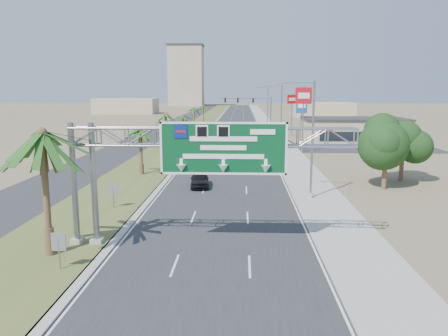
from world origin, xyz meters
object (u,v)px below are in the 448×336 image
Objects in this scene: car_left_lane at (200,179)px; pole_sign_red_far at (292,103)px; sign_gantry at (197,146)px; car_mid_lane at (218,157)px; car_far at (223,127)px; signal_mast at (260,113)px; store_building at (353,130)px; pole_sign_red_near at (304,100)px; car_right_lane at (260,130)px; pole_sign_blue at (302,107)px; palm_near at (42,134)px.

car_left_lane is 51.51m from pole_sign_red_far.
sign_gantry is 31.59m from car_mid_lane.
car_far is at bearing 88.51° from car_mid_lane.
pole_sign_red_far reaches higher than car_far.
car_far is at bearing 118.46° from signal_mast.
car_left_lane is (-7.69, -45.70, -4.11)m from signal_mast.
sign_gantry is 3.96× the size of car_mid_lane.
sign_gantry is at bearing -112.36° from store_building.
pole_sign_red_near is (12.08, 9.40, 7.11)m from car_mid_lane.
pole_sign_red_near reaches higher than store_building.
pole_sign_red_far reaches higher than sign_gantry.
car_mid_lane is at bearing 90.81° from sign_gantry.
store_building is at bearing -35.93° from car_far.
signal_mast is 9.02m from car_right_lane.
store_building is at bearing -42.49° from pole_sign_red_far.
car_left_lane is (-24.52, -39.72, -1.26)m from store_building.
car_left_lane is at bearing 95.09° from sign_gantry.
signal_mast is 7.64m from pole_sign_red_far.
car_left_lane is at bearing -97.25° from car_mid_lane.
car_far is 26.22m from pole_sign_blue.
palm_near is 0.85× the size of pole_sign_red_near.
car_left_lane reaches higher than car_far.
pole_sign_red_near is 1.16× the size of pole_sign_red_far.
car_right_lane is at bearing 87.65° from signal_mast.
pole_sign_red_far is (14.69, -11.57, 6.04)m from car_far.
car_right_lane is at bearing 84.65° from sign_gantry.
car_far is 0.58× the size of pole_sign_blue.
store_building is at bearing 67.64° from sign_gantry.
pole_sign_blue reaches higher than signal_mast.
car_left_lane is 0.90× the size of car_right_lane.
sign_gantry is 3.50× the size of car_far.
pole_sign_red_far reaches higher than car_left_lane.
car_mid_lane reaches higher than car_far.
store_building is (23.06, 56.07, -4.06)m from sign_gantry.
sign_gantry reaches higher than car_right_lane.
car_mid_lane is 0.89× the size of car_right_lane.
car_right_lane is at bearing 76.25° from car_left_lane.
pole_sign_blue is (15.00, 40.23, 5.45)m from car_left_lane.
car_far is 19.65m from pole_sign_red_far.
pole_sign_red_near reaches higher than car_mid_lane.
palm_near is 20.42m from car_left_lane.
sign_gantry is 1.70× the size of pole_sign_red_near.
sign_gantry is 17.26m from car_left_lane.
pole_sign_red_far is at bearing 94.78° from pole_sign_blue.
car_right_lane is 0.58× the size of pole_sign_blue.
pole_sign_red_near reaches higher than pole_sign_blue.
signal_mast is at bearing 104.09° from pole_sign_red_near.
pole_sign_red_near is at bearing 73.97° from sign_gantry.
palm_near reaches higher than signal_mast.
pole_sign_red_far is (-10.27, 9.40, 4.74)m from store_building.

